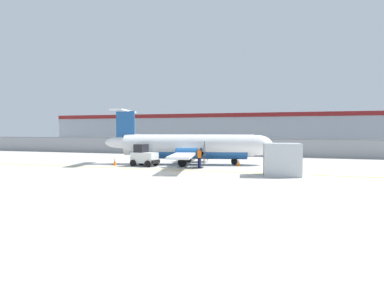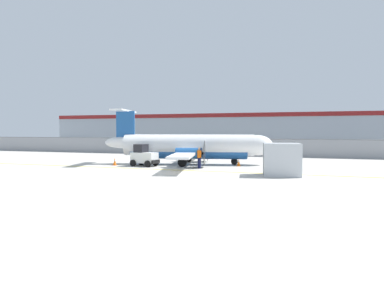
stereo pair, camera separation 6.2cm
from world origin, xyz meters
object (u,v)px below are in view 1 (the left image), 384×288
object	(u,v)px
parked_car_1	(191,144)
parked_car_5	(340,145)
traffic_cone_near_right	(239,162)
parked_car_0	(166,143)
ground_crew_worker	(199,157)
baggage_tug	(144,156)
parked_car_2	(220,146)
parked_car_3	(270,144)
parked_car_4	(304,145)
commuter_airplane	(192,147)
cargo_container	(282,159)
traffic_cone_near_left	(115,162)

from	to	relation	value
parked_car_1	parked_car_5	world-z (taller)	same
traffic_cone_near_right	parked_car_1	distance (m)	24.98
parked_car_5	parked_car_0	bearing A→B (deg)	-1.84
ground_crew_worker	parked_car_1	distance (m)	26.31
baggage_tug	parked_car_0	distance (m)	30.86
parked_car_2	parked_car_3	size ratio (longest dim) A/B	0.96
parked_car_0	parked_car_4	xyz separation A→B (m)	(23.17, -0.75, 0.00)
commuter_airplane	parked_car_0	distance (m)	29.68
cargo_container	parked_car_3	world-z (taller)	cargo_container
ground_crew_worker	parked_car_5	distance (m)	30.93
traffic_cone_near_right	parked_car_2	distance (m)	18.12
traffic_cone_near_right	parked_car_0	world-z (taller)	parked_car_0
baggage_tug	parked_car_5	size ratio (longest dim) A/B	0.59
traffic_cone_near_left	parked_car_3	xyz separation A→B (m)	(10.97, 27.74, 0.58)
parked_car_3	parked_car_4	xyz separation A→B (m)	(5.11, 0.92, 0.00)
cargo_container	parked_car_5	world-z (taller)	cargo_container
commuter_airplane	cargo_container	xyz separation A→B (m)	(8.18, -5.54, -0.50)
traffic_cone_near_left	ground_crew_worker	bearing A→B (deg)	-0.15
cargo_container	ground_crew_worker	bearing A→B (deg)	149.59
commuter_airplane	ground_crew_worker	distance (m)	3.37
baggage_tug	ground_crew_worker	bearing A→B (deg)	7.70
ground_crew_worker	parked_car_1	bearing A→B (deg)	-120.88
baggage_tug	parked_car_2	bearing A→B (deg)	93.57
traffic_cone_near_right	parked_car_1	size ratio (longest dim) A/B	0.15
ground_crew_worker	parked_car_4	bearing A→B (deg)	-156.44
parked_car_2	parked_car_3	distance (m)	9.99
parked_car_1	commuter_airplane	bearing A→B (deg)	103.47
commuter_airplane	baggage_tug	bearing A→B (deg)	-153.82
parked_car_1	parked_car_3	world-z (taller)	same
baggage_tug	parked_car_2	size ratio (longest dim) A/B	0.59
ground_crew_worker	baggage_tug	bearing A→B (deg)	-52.32
parked_car_3	traffic_cone_near_left	bearing A→B (deg)	-104.00
ground_crew_worker	traffic_cone_near_left	world-z (taller)	ground_crew_worker
parked_car_4	parked_car_0	bearing A→B (deg)	-6.98
traffic_cone_near_right	parked_car_0	size ratio (longest dim) A/B	0.15
parked_car_2	parked_car_3	xyz separation A→B (m)	(6.10, 7.91, 0.00)
commuter_airplane	parked_car_5	distance (m)	29.12
traffic_cone_near_right	parked_car_5	size ratio (longest dim) A/B	0.15
parked_car_0	baggage_tug	bearing A→B (deg)	-68.48
parked_car_1	parked_car_2	distance (m)	7.67
traffic_cone_near_left	parked_car_4	world-z (taller)	parked_car_4
parked_car_3	parked_car_4	world-z (taller)	same
parked_car_0	parked_car_1	xyz separation A→B (m)	(6.12, -4.61, 0.00)
baggage_tug	ground_crew_worker	distance (m)	5.03
traffic_cone_near_left	parked_car_4	xyz separation A→B (m)	(16.08, 28.66, 0.58)
commuter_airplane	parked_car_1	xyz separation A→B (m)	(-7.15, 21.92, -0.71)
traffic_cone_near_left	parked_car_5	world-z (taller)	parked_car_5
ground_crew_worker	parked_car_2	distance (m)	20.06
baggage_tug	parked_car_2	world-z (taller)	baggage_tug
traffic_cone_near_left	parked_car_1	world-z (taller)	parked_car_1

